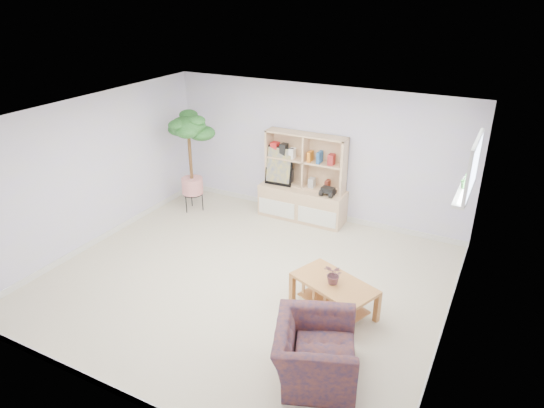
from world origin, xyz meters
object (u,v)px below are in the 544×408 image
at_px(storage_unit, 303,178).
at_px(coffee_table, 333,296).
at_px(armchair, 315,348).
at_px(floor_tree, 191,163).

distance_m(storage_unit, coffee_table, 2.84).
height_order(coffee_table, armchair, armchair).
relative_size(storage_unit, coffee_table, 1.46).
bearing_deg(floor_tree, armchair, -38.08).
xyz_separation_m(storage_unit, coffee_table, (1.50, -2.34, -0.57)).
bearing_deg(armchair, coffee_table, -9.37).
distance_m(coffee_table, floor_tree, 3.94).
bearing_deg(armchair, storage_unit, 5.64).
height_order(storage_unit, floor_tree, floor_tree).
xyz_separation_m(floor_tree, armchair, (3.70, -2.90, -0.58)).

